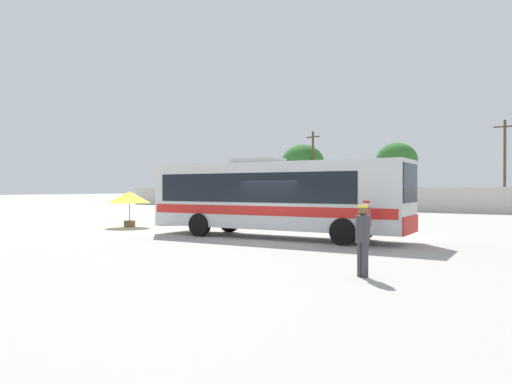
# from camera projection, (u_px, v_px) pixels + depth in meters

# --- Properties ---
(ground_plane) EXTENTS (300.00, 300.00, 0.00)m
(ground_plane) POSITION_uv_depth(u_px,v_px,m) (363.00, 225.00, 28.24)
(ground_plane) COLOR #A3A099
(perimeter_wall) EXTENTS (80.00, 0.30, 2.29)m
(perimeter_wall) POSITION_uv_depth(u_px,v_px,m) (438.00, 200.00, 43.19)
(perimeter_wall) COLOR beige
(perimeter_wall) RESTS_ON ground_plane
(coach_bus_silver_red) EXTENTS (11.82, 3.35, 3.52)m
(coach_bus_silver_red) POSITION_uv_depth(u_px,v_px,m) (272.00, 195.00, 21.00)
(coach_bus_silver_red) COLOR silver
(coach_bus_silver_red) RESTS_ON ground_plane
(attendant_by_bus_door) EXTENTS (0.40, 0.40, 1.73)m
(attendant_by_bus_door) POSITION_uv_depth(u_px,v_px,m) (366.00, 222.00, 16.88)
(attendant_by_bus_door) COLOR #38383D
(attendant_by_bus_door) RESTS_ON ground_plane
(passenger_waiting_on_apron) EXTENTS (0.46, 0.46, 1.76)m
(passenger_waiting_on_apron) POSITION_uv_depth(u_px,v_px,m) (363.00, 236.00, 11.62)
(passenger_waiting_on_apron) COLOR #38383D
(passenger_waiting_on_apron) RESTS_ON ground_plane
(vendor_umbrella_near_gate_orange) EXTENTS (1.95, 1.95, 1.97)m
(vendor_umbrella_near_gate_orange) POSITION_uv_depth(u_px,v_px,m) (172.00, 197.00, 29.57)
(vendor_umbrella_near_gate_orange) COLOR gray
(vendor_umbrella_near_gate_orange) RESTS_ON ground_plane
(vendor_umbrella_secondary_yellow) EXTENTS (2.35, 2.35, 2.01)m
(vendor_umbrella_secondary_yellow) POSITION_uv_depth(u_px,v_px,m) (130.00, 198.00, 26.65)
(vendor_umbrella_secondary_yellow) COLOR gray
(vendor_umbrella_secondary_yellow) RESTS_ON ground_plane
(parked_car_leftmost_silver) EXTENTS (4.27, 2.18, 1.53)m
(parked_car_leftmost_silver) POSITION_uv_depth(u_px,v_px,m) (277.00, 202.00, 48.41)
(parked_car_leftmost_silver) COLOR #B7BABF
(parked_car_leftmost_silver) RESTS_ON ground_plane
(parked_car_second_white) EXTENTS (4.49, 2.21, 1.45)m
(parked_car_second_white) POSITION_uv_depth(u_px,v_px,m) (323.00, 203.00, 45.01)
(parked_car_second_white) COLOR silver
(parked_car_second_white) RESTS_ON ground_plane
(utility_pole_near) EXTENTS (1.80, 0.24, 8.33)m
(utility_pole_near) POSITION_uv_depth(u_px,v_px,m) (505.00, 164.00, 42.64)
(utility_pole_near) COLOR #4C3823
(utility_pole_near) RESTS_ON ground_plane
(utility_pole_far) EXTENTS (1.80, 0.41, 8.56)m
(utility_pole_far) POSITION_uv_depth(u_px,v_px,m) (313.00, 168.00, 53.22)
(utility_pole_far) COLOR #4C3823
(utility_pole_far) RESTS_ON ground_plane
(roadside_tree_left) EXTENTS (4.97, 4.97, 7.36)m
(roadside_tree_left) POSITION_uv_depth(u_px,v_px,m) (303.00, 162.00, 55.87)
(roadside_tree_left) COLOR brown
(roadside_tree_left) RESTS_ON ground_plane
(roadside_tree_midleft) EXTENTS (4.22, 4.22, 6.94)m
(roadside_tree_midleft) POSITION_uv_depth(u_px,v_px,m) (397.00, 160.00, 49.44)
(roadside_tree_midleft) COLOR brown
(roadside_tree_midleft) RESTS_ON ground_plane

